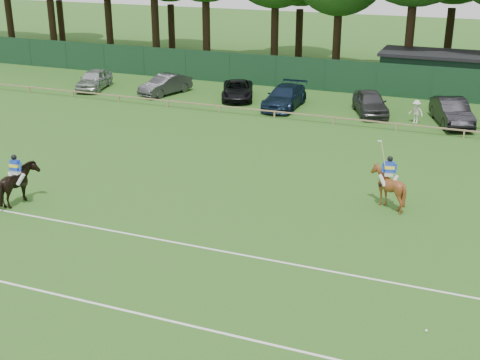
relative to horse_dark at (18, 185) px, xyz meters
The scene contains 18 objects.
ground 9.02m from the horse_dark, ahead, with size 160.00×160.00×0.00m, color #1E4C14.
horse_dark is the anchor object (origin of this frame).
horse_chestnut 16.51m from the horse_dark, 20.76° to the left, with size 1.50×1.69×1.86m, color brown.
sedan_silver 23.30m from the horse_dark, 115.48° to the left, with size 1.81×4.51×1.54m, color #A9ACAE.
sedan_grey 21.95m from the horse_dark, 100.51° to the left, with size 1.57×4.49×1.48m, color #303133.
suv_black 22.23m from the horse_dark, 85.61° to the left, with size 2.21×4.80×1.33m, color black.
sedan_navy 21.80m from the horse_dark, 74.80° to the left, with size 2.15×5.28×1.53m, color #0F1D31.
hatch_grey 24.44m from the horse_dark, 61.50° to the left, with size 1.89×4.69×1.60m, color #333336.
estate_black 26.93m from the horse_dark, 50.89° to the left, with size 1.75×5.02×1.65m, color black.
spectator_left 25.18m from the horse_dark, 53.90° to the left, with size 0.97×0.56×1.51m, color beige.
rider_dark 0.80m from the horse_dark, 89.68° to the right, with size 0.94×0.37×1.41m.
rider_chestnut 16.53m from the horse_dark, 20.72° to the left, with size 0.97×0.52×2.05m.
polo_ball 18.61m from the horse_dark, 10.83° to the right, with size 0.09×0.09×0.09m, color silver.
pitch_lines 9.63m from the horse_dark, 20.60° to the right, with size 60.00×5.10×0.01m.
pitch_rail 20.23m from the horse_dark, 63.66° to the left, with size 62.10×0.10×0.50m.
perimeter_fence 28.57m from the horse_dark, 71.69° to the left, with size 92.08×0.08×2.50m.
utility_shed 33.65m from the horse_dark, 63.57° to the left, with size 8.40×4.40×3.04m.
tree_row 36.81m from the horse_dark, 72.65° to the left, with size 96.00×12.00×21.00m, color #26561C, non-canonical shape.
Camera 1 is at (10.14, -21.23, 11.37)m, focal length 48.00 mm.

